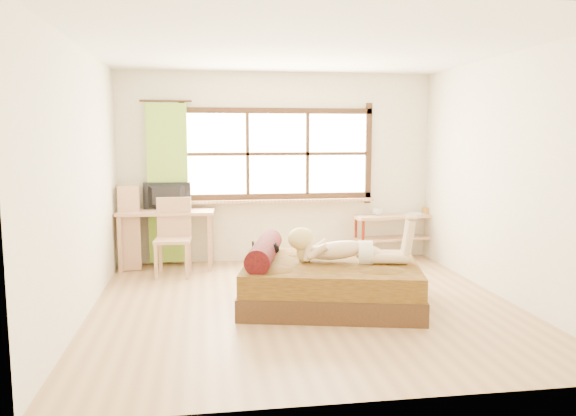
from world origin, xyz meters
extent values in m
plane|color=#9E754C|center=(0.00, 0.00, 0.00)|extent=(4.50, 4.50, 0.00)
plane|color=white|center=(0.00, 0.00, 2.70)|extent=(4.50, 4.50, 0.00)
plane|color=silver|center=(0.00, 2.25, 1.35)|extent=(4.50, 0.00, 4.50)
plane|color=silver|center=(0.00, -2.25, 1.35)|extent=(4.50, 0.00, 4.50)
plane|color=silver|center=(-2.25, 0.00, 1.35)|extent=(0.00, 4.50, 4.50)
plane|color=silver|center=(2.25, 0.00, 1.35)|extent=(0.00, 4.50, 4.50)
cube|color=#FFEDBF|center=(0.00, 2.25, 1.55)|extent=(2.60, 0.01, 1.30)
cube|color=#A6755A|center=(0.00, 2.17, 0.88)|extent=(2.80, 0.16, 0.04)
cube|color=#639929|center=(-1.55, 2.13, 1.15)|extent=(0.55, 0.10, 2.20)
cube|color=black|center=(0.29, 0.01, 0.12)|extent=(2.14, 1.87, 0.23)
cube|color=#37200C|center=(0.29, 0.01, 0.35)|extent=(2.10, 1.83, 0.23)
cylinder|color=black|center=(-0.41, 0.17, 0.58)|extent=(0.54, 1.29, 0.26)
cube|color=#A6755A|center=(-1.57, 1.95, 0.78)|extent=(1.32, 0.67, 0.04)
cube|color=#A6755A|center=(-2.17, 1.76, 0.38)|extent=(0.06, 0.06, 0.77)
cube|color=#A6755A|center=(-1.00, 1.68, 0.38)|extent=(0.06, 0.06, 0.77)
cube|color=#A6755A|center=(-2.14, 2.22, 0.38)|extent=(0.06, 0.06, 0.77)
cube|color=#A6755A|center=(-0.96, 2.14, 0.38)|extent=(0.06, 0.06, 0.77)
imported|color=black|center=(-1.57, 2.00, 0.99)|extent=(0.65, 0.13, 0.37)
cube|color=#A6755A|center=(-1.47, 1.50, 0.47)|extent=(0.48, 0.48, 0.04)
cube|color=#A6755A|center=(-1.45, 1.70, 0.75)|extent=(0.45, 0.07, 0.51)
cube|color=#A6755A|center=(-1.67, 1.32, 0.22)|extent=(0.05, 0.05, 0.45)
cube|color=#A6755A|center=(-1.29, 1.30, 0.22)|extent=(0.05, 0.05, 0.45)
cube|color=#A6755A|center=(-1.65, 1.70, 0.22)|extent=(0.05, 0.05, 0.45)
cube|color=#A6755A|center=(-1.26, 1.68, 0.22)|extent=(0.05, 0.05, 0.45)
cube|color=#A6755A|center=(1.75, 2.07, 0.63)|extent=(1.34, 0.51, 0.04)
cube|color=#A6755A|center=(1.75, 2.07, 0.30)|extent=(1.34, 0.51, 0.03)
cylinder|color=#691809|center=(1.18, 1.86, 0.33)|extent=(0.04, 0.04, 0.65)
cylinder|color=#691809|center=(2.36, 2.02, 0.33)|extent=(0.04, 0.04, 0.65)
cylinder|color=#691809|center=(1.14, 2.12, 0.33)|extent=(0.04, 0.04, 0.65)
cylinder|color=#691809|center=(2.33, 2.28, 0.33)|extent=(0.04, 0.04, 0.65)
cube|color=gold|center=(2.24, 2.14, 0.70)|extent=(0.12, 0.12, 0.09)
imported|color=gray|center=(1.45, 2.07, 0.71)|extent=(0.15, 0.15, 0.10)
imported|color=gray|center=(1.95, 2.07, 0.66)|extent=(0.21, 0.27, 0.02)
cube|color=#A6755A|center=(-2.08, 2.06, 0.05)|extent=(0.34, 0.50, 0.03)
cube|color=#A6755A|center=(-2.08, 2.06, 0.40)|extent=(0.34, 0.50, 0.03)
cube|color=#A6755A|center=(-2.08, 2.06, 0.76)|extent=(0.34, 0.50, 0.03)
cube|color=#A6755A|center=(-2.08, 2.06, 1.11)|extent=(0.34, 0.50, 0.03)
cube|color=#A6755A|center=(-2.05, 1.83, 0.58)|extent=(0.28, 0.06, 1.14)
cube|color=#A6755A|center=(-2.11, 2.30, 0.58)|extent=(0.28, 0.06, 1.14)
camera|label=1|loc=(-1.04, -5.77, 1.82)|focal=35.00mm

